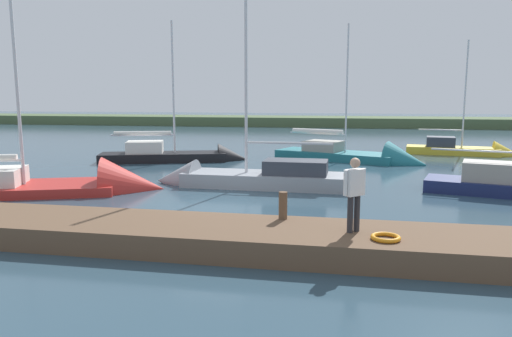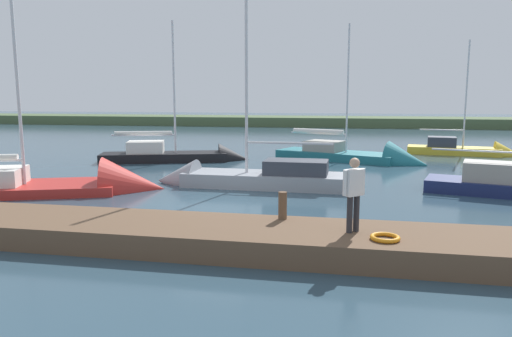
{
  "view_description": "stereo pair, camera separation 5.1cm",
  "coord_description": "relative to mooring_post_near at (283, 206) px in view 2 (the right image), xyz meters",
  "views": [
    {
      "loc": [
        -4.26,
        15.28,
        3.72
      ],
      "look_at": [
        -1.52,
        0.69,
        1.48
      ],
      "focal_mm": 32.96,
      "sensor_mm": 36.0,
      "label": 1
    },
    {
      "loc": [
        -4.31,
        15.27,
        3.72
      ],
      "look_at": [
        -1.52,
        0.69,
        1.48
      ],
      "focal_mm": 32.96,
      "sensor_mm": 36.0,
      "label": 2
    }
  ],
  "objects": [
    {
      "name": "ground_plane",
      "position": [
        2.75,
        -3.48,
        -0.96
      ],
      "size": [
        200.0,
        200.0,
        0.0
      ],
      "primitive_type": "plane",
      "color": "#2D4756"
    },
    {
      "name": "far_shoreline",
      "position": [
        2.75,
        -51.26,
        -0.96
      ],
      "size": [
        180.0,
        8.0,
        2.4
      ],
      "primitive_type": "cube",
      "color": "#4C603D",
      "rests_on": "ground_plane"
    },
    {
      "name": "dock_pier",
      "position": [
        2.75,
        0.87,
        -0.66
      ],
      "size": [
        27.54,
        2.48,
        0.6
      ],
      "primitive_type": "cube",
      "color": "brown",
      "rests_on": "ground_plane"
    },
    {
      "name": "mooring_post_near",
      "position": [
        0.0,
        0.0,
        0.0
      ],
      "size": [
        0.22,
        0.22,
        0.72
      ],
      "primitive_type": "cylinder",
      "color": "brown",
      "rests_on": "dock_pier"
    },
    {
      "name": "life_ring_buoy",
      "position": [
        -2.48,
        1.36,
        -0.31
      ],
      "size": [
        0.66,
        0.66,
        0.1
      ],
      "primitive_type": "torus",
      "color": "orange",
      "rests_on": "dock_pier"
    },
    {
      "name": "sailboat_behind_pier",
      "position": [
        -2.66,
        -16.3,
        -0.82
      ],
      "size": [
        9.22,
        5.63,
        9.13
      ],
      "rotation": [
        0.0,
        0.0,
        2.76
      ],
      "color": "#1E6B75",
      "rests_on": "ground_plane"
    },
    {
      "name": "sailboat_inner_slip",
      "position": [
        9.35,
        -4.81,
        -0.85
      ],
      "size": [
        10.75,
        6.12,
        13.11
      ],
      "rotation": [
        0.0,
        0.0,
        3.49
      ],
      "color": "#B22823",
      "rests_on": "ground_plane"
    },
    {
      "name": "sailboat_far_right",
      "position": [
        7.87,
        -14.51,
        -0.83
      ],
      "size": [
        8.83,
        4.56,
        9.03
      ],
      "rotation": [
        0.0,
        0.0,
        3.45
      ],
      "color": "black",
      "rests_on": "ground_plane"
    },
    {
      "name": "sailboat_mid_channel",
      "position": [
        2.72,
        -7.4,
        -0.74
      ],
      "size": [
        8.43,
        2.1,
        10.18
      ],
      "rotation": [
        0.0,
        0.0,
        -0.02
      ],
      "color": "gray",
      "rests_on": "ground_plane"
    },
    {
      "name": "sailboat_outer_mooring",
      "position": [
        -9.54,
        -20.81,
        -0.78
      ],
      "size": [
        7.14,
        2.84,
        8.18
      ],
      "rotation": [
        0.0,
        0.0,
        2.99
      ],
      "color": "gold",
      "rests_on": "ground_plane"
    },
    {
      "name": "person_on_dock",
      "position": [
        -1.77,
        0.86,
        0.66
      ],
      "size": [
        0.51,
        0.48,
        1.76
      ],
      "rotation": [
        0.0,
        0.0,
        5.47
      ],
      "color": "#28282D",
      "rests_on": "dock_pier"
    }
  ]
}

